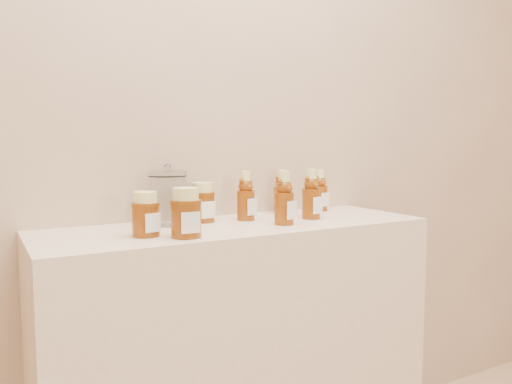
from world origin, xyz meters
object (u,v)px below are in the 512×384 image
display_table (239,366)px  honey_jar_left (146,214)px  glass_canister (168,195)px  bear_bottle_front_left (284,195)px  bear_bottle_back_left (246,192)px

display_table → honey_jar_left: 0.60m
display_table → glass_canister: bearing=151.9°
display_table → honey_jar_left: size_ratio=10.06×
display_table → honey_jar_left: honey_jar_left is taller
bear_bottle_front_left → glass_canister: (-0.31, 0.17, -0.00)m
bear_bottle_back_left → display_table: bearing=-148.6°
bear_bottle_front_left → display_table: bearing=132.7°
display_table → bear_bottle_front_left: bear_bottle_front_left is taller
display_table → bear_bottle_back_left: (0.06, 0.06, 0.54)m
display_table → bear_bottle_back_left: 0.55m
display_table → honey_jar_left: bearing=-170.4°
bear_bottle_front_left → honey_jar_left: bearing=161.0°
glass_canister → bear_bottle_front_left: bearing=-29.2°
bear_bottle_back_left → glass_canister: (-0.25, 0.04, 0.00)m
display_table → glass_canister: glass_canister is taller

